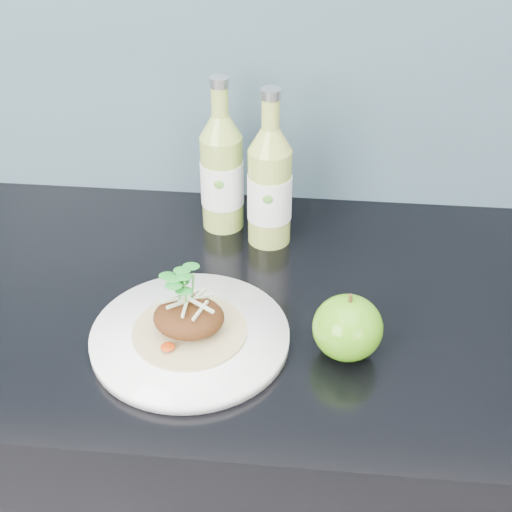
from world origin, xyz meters
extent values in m
cube|color=black|center=(0.00, 1.70, 0.45)|extent=(4.00, 0.60, 0.90)
cylinder|color=white|center=(-0.10, 1.59, 0.91)|extent=(0.34, 0.34, 0.02)
cylinder|color=tan|center=(-0.10, 1.59, 0.92)|extent=(0.15, 0.15, 0.00)
ellipsoid|color=#522A0F|center=(-0.10, 1.59, 0.94)|extent=(0.09, 0.08, 0.04)
ellipsoid|color=#2F820E|center=(0.10, 1.59, 0.94)|extent=(0.09, 0.09, 0.08)
cylinder|color=#472D14|center=(0.10, 1.59, 0.99)|extent=(0.01, 0.00, 0.01)
cylinder|color=#98B149|center=(-0.10, 1.88, 0.98)|extent=(0.08, 0.08, 0.16)
cone|color=#98B149|center=(-0.10, 1.88, 1.07)|extent=(0.07, 0.07, 0.04)
cylinder|color=#98B149|center=(-0.10, 1.88, 1.11)|extent=(0.03, 0.03, 0.05)
cylinder|color=silver|center=(-0.10, 1.88, 1.14)|extent=(0.03, 0.03, 0.01)
cylinder|color=white|center=(-0.10, 1.88, 0.98)|extent=(0.08, 0.08, 0.07)
ellipsoid|color=#59A533|center=(-0.10, 1.84, 0.99)|extent=(0.02, 0.00, 0.02)
cylinder|color=#A2B24A|center=(-0.02, 1.84, 0.98)|extent=(0.08, 0.08, 0.16)
cone|color=#A2B24A|center=(-0.02, 1.84, 1.07)|extent=(0.07, 0.07, 0.04)
cylinder|color=#A2B24A|center=(-0.02, 1.84, 1.11)|extent=(0.03, 0.03, 0.05)
cylinder|color=silver|center=(-0.02, 1.84, 1.14)|extent=(0.03, 0.03, 0.01)
cylinder|color=white|center=(-0.02, 1.84, 0.98)|extent=(0.08, 0.08, 0.07)
ellipsoid|color=#59A533|center=(-0.02, 1.81, 0.99)|extent=(0.02, 0.00, 0.02)
camera|label=1|loc=(0.06, 0.90, 1.52)|focal=50.00mm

